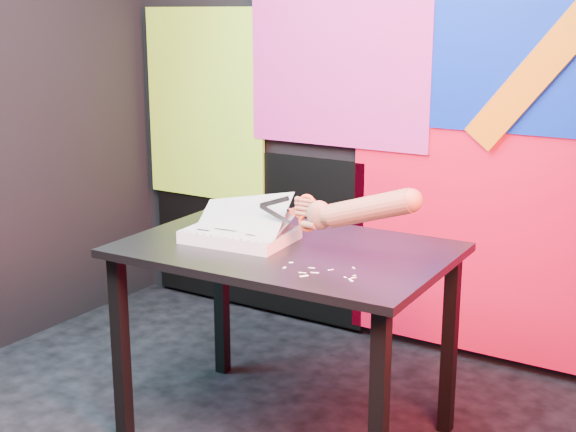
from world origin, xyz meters
The scene contains 7 objects.
room centered at (0.00, 0.00, 1.35)m, with size 3.01×3.01×2.71m.
backdrop centered at (0.06, 1.46, 0.96)m, with size 2.88×0.05×2.08m.
work_table centered at (0.10, 0.46, 0.66)m, with size 1.19×0.82×0.75m.
printout_stack centered at (-0.09, 0.42, 0.78)m, with size 0.42×0.31×0.20m.
scissors centered at (0.18, 0.43, 0.89)m, with size 0.24×0.02×0.14m.
hand_forearm centered at (0.41, 0.42, 0.94)m, with size 0.47×0.09×0.19m.
paper_clippings centered at (0.35, 0.25, 0.75)m, with size 0.28×0.18×0.00m.
Camera 1 is at (1.59, -1.90, 1.57)m, focal length 50.00 mm.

